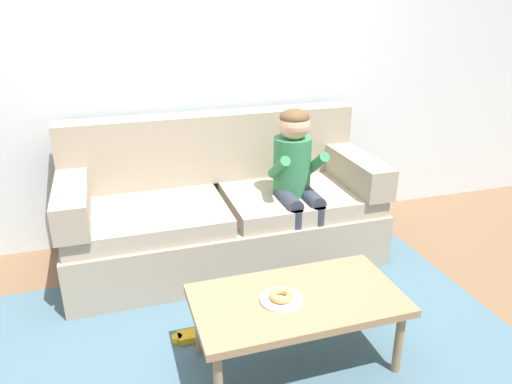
# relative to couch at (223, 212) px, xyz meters

# --- Properties ---
(ground) EXTENTS (10.00, 10.00, 0.00)m
(ground) POSITION_rel_couch_xyz_m (-0.06, -0.85, -0.36)
(ground) COLOR brown
(wall_back) EXTENTS (8.00, 0.10, 2.80)m
(wall_back) POSITION_rel_couch_xyz_m (-0.06, 0.55, 1.04)
(wall_back) COLOR silver
(wall_back) RESTS_ON ground
(area_rug) EXTENTS (2.88, 2.00, 0.01)m
(area_rug) POSITION_rel_couch_xyz_m (-0.06, -1.10, -0.35)
(area_rug) COLOR #476675
(area_rug) RESTS_ON ground
(couch) EXTENTS (2.17, 0.90, 1.00)m
(couch) POSITION_rel_couch_xyz_m (0.00, 0.00, 0.00)
(couch) COLOR tan
(couch) RESTS_ON ground
(coffee_table) EXTENTS (1.05, 0.56, 0.41)m
(coffee_table) POSITION_rel_couch_xyz_m (0.09, -1.22, 0.01)
(coffee_table) COLOR #937551
(coffee_table) RESTS_ON ground
(person_child) EXTENTS (0.34, 0.58, 1.10)m
(person_child) POSITION_rel_couch_xyz_m (0.47, -0.21, 0.32)
(person_child) COLOR #337A4C
(person_child) RESTS_ON ground
(plate) EXTENTS (0.21, 0.21, 0.01)m
(plate) POSITION_rel_couch_xyz_m (-0.00, -1.22, 0.06)
(plate) COLOR white
(plate) RESTS_ON coffee_table
(donut) EXTENTS (0.17, 0.17, 0.04)m
(donut) POSITION_rel_couch_xyz_m (-0.00, -1.22, 0.08)
(donut) COLOR tan
(donut) RESTS_ON plate
(toy_controller) EXTENTS (0.23, 0.09, 0.05)m
(toy_controller) POSITION_rel_couch_xyz_m (-0.40, -0.88, -0.33)
(toy_controller) COLOR gold
(toy_controller) RESTS_ON ground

